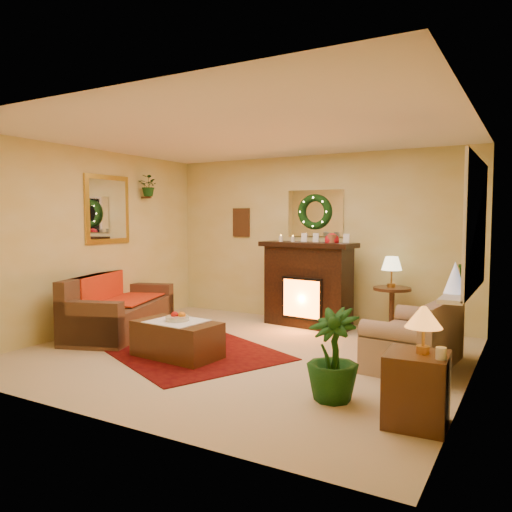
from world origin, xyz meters
The scene contains 31 objects.
floor centered at (0.00, 0.00, 0.00)m, with size 5.00×5.00×0.00m, color beige.
ceiling centered at (0.00, 0.00, 2.60)m, with size 5.00×5.00×0.00m, color white.
wall_back centered at (0.00, 2.25, 1.30)m, with size 5.00×5.00×0.00m, color #EFD88C.
wall_front centered at (0.00, -2.25, 1.30)m, with size 5.00×5.00×0.00m, color #EFD88C.
wall_left centered at (-2.50, 0.00, 1.30)m, with size 4.50×4.50×0.00m, color #EFD88C.
wall_right centered at (2.50, 0.00, 1.30)m, with size 4.50×4.50×0.00m, color #EFD88C.
area_rug centered at (-0.66, -0.19, 0.01)m, with size 2.29×1.72×0.01m, color maroon.
sofa centered at (-2.04, 0.09, 0.43)m, with size 0.85×1.93×0.83m, color brown.
red_throw centered at (-2.12, 0.26, 0.46)m, with size 0.74×1.20×0.02m, color red.
fireplace centered at (0.07, 1.80, 0.55)m, with size 1.30×0.41×1.20m, color black.
poinsettia centered at (0.44, 1.81, 1.30)m, with size 0.21×0.21×0.21m, color red.
mantel_candle_a centered at (-0.36, 1.75, 1.26)m, with size 0.06×0.06×0.19m, color beige.
mantel_candle_b centered at (-0.18, 1.80, 1.26)m, with size 0.06×0.06×0.17m, color white.
mantel_mirror centered at (0.00, 2.23, 1.70)m, with size 0.92×0.02×0.72m, color white.
wreath centered at (0.00, 2.19, 1.72)m, with size 0.55×0.55×0.11m, color #194719.
wall_art centered at (-1.35, 2.23, 1.55)m, with size 0.32×0.03×0.48m, color #381E11.
gold_mirror centered at (-2.48, 0.30, 1.75)m, with size 0.03×0.84×1.00m, color gold.
hanging_plant centered at (-2.34, 1.05, 1.97)m, with size 0.33×0.28×0.36m, color #194719.
loveseat centered at (1.89, 0.52, 0.42)m, with size 0.75×1.30×0.75m, color tan.
window_frame centered at (2.48, 0.55, 1.55)m, with size 0.03×1.86×1.36m, color white.
window_glass centered at (2.47, 0.55, 1.55)m, with size 0.02×1.70×1.22m, color black.
window_sill centered at (2.38, 0.55, 0.87)m, with size 0.22×1.86×0.04m, color white.
mini_tree centered at (2.36, 0.11, 1.04)m, with size 0.21×0.21×0.31m, color white.
sill_plant centered at (2.35, 1.26, 1.08)m, with size 0.30×0.24×0.54m, color #163816.
side_table_round centered at (1.31, 1.85, 0.32)m, with size 0.51×0.51×0.67m, color #3B180B.
lamp_cream centered at (1.30, 1.87, 0.88)m, with size 0.28×0.28×0.43m, color beige.
end_table_square centered at (2.26, -1.10, 0.27)m, with size 0.46×0.46×0.57m, color #35200F.
lamp_tiffany centered at (2.30, -1.09, 0.74)m, with size 0.29×0.29×0.42m, color #FFAA43.
coffee_table centered at (-0.57, -0.51, 0.21)m, with size 1.00×0.55×0.42m, color black.
fruit_bowl centered at (-0.57, -0.50, 0.45)m, with size 0.28×0.28×0.06m, color beige.
floor_palm centered at (1.50, -0.92, 0.45)m, with size 1.38×1.38×2.46m, color #1B6421.
Camera 1 is at (3.04, -5.02, 1.61)m, focal length 35.00 mm.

